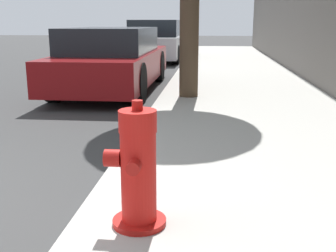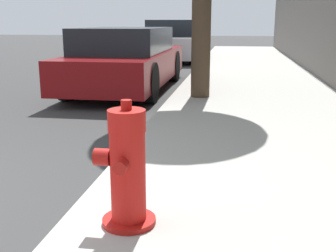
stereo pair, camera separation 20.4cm
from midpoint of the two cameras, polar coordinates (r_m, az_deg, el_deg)
fire_hydrant at (r=2.60m, az=-6.37°, el=-6.03°), size 0.38×0.38×0.80m
parked_car_near at (r=8.70m, az=-8.15°, el=8.88°), size 1.71×4.56×1.26m
parked_car_mid at (r=15.32m, az=-1.96°, el=11.39°), size 1.81×4.18×1.43m
parked_car_far at (r=21.53m, az=-0.09°, el=11.99°), size 1.79×4.31×1.27m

